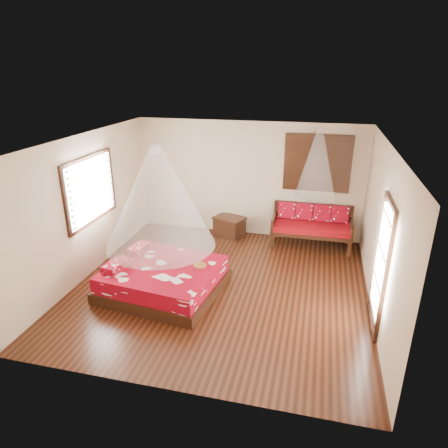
# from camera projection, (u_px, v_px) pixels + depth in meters

# --- Properties ---
(room) EXTENTS (5.54, 5.54, 2.84)m
(room) POSITION_uv_depth(u_px,v_px,m) (221.00, 219.00, 7.23)
(room) COLOR black
(room) RESTS_ON ground
(bed) EXTENTS (2.29, 2.12, 0.64)m
(bed) POSITION_uv_depth(u_px,v_px,m) (163.00, 278.00, 7.53)
(bed) COLOR black
(bed) RESTS_ON floor
(daybed) EXTENTS (1.85, 0.82, 0.96)m
(daybed) POSITION_uv_depth(u_px,v_px,m) (312.00, 224.00, 9.36)
(daybed) COLOR black
(daybed) RESTS_ON floor
(storage_chest) EXTENTS (0.86, 0.75, 0.49)m
(storage_chest) POSITION_uv_depth(u_px,v_px,m) (229.00, 226.00, 9.96)
(storage_chest) COLOR black
(storage_chest) RESTS_ON floor
(shutter_panel) EXTENTS (1.52, 0.06, 1.32)m
(shutter_panel) POSITION_uv_depth(u_px,v_px,m) (317.00, 163.00, 9.15)
(shutter_panel) COLOR black
(shutter_panel) RESTS_ON wall_back
(window_left) EXTENTS (0.10, 1.74, 1.34)m
(window_left) POSITION_uv_depth(u_px,v_px,m) (91.00, 190.00, 7.89)
(window_left) COLOR black
(window_left) RESTS_ON wall_left
(glazed_door) EXTENTS (0.08, 1.02, 2.16)m
(glazed_door) POSITION_uv_depth(u_px,v_px,m) (381.00, 267.00, 6.22)
(glazed_door) COLOR black
(glazed_door) RESTS_ON floor
(wine_tray) EXTENTS (0.24, 0.24, 0.20)m
(wine_tray) POSITION_uv_depth(u_px,v_px,m) (200.00, 264.00, 7.43)
(wine_tray) COLOR brown
(wine_tray) RESTS_ON bed
(mosquito_net_main) EXTENTS (1.96, 1.96, 1.80)m
(mosquito_net_main) POSITION_uv_depth(u_px,v_px,m) (159.00, 198.00, 6.93)
(mosquito_net_main) COLOR white
(mosquito_net_main) RESTS_ON ceiling
(mosquito_net_daybed) EXTENTS (0.89, 0.89, 1.50)m
(mosquito_net_daybed) POSITION_uv_depth(u_px,v_px,m) (317.00, 163.00, 8.69)
(mosquito_net_daybed) COLOR white
(mosquito_net_daybed) RESTS_ON ceiling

